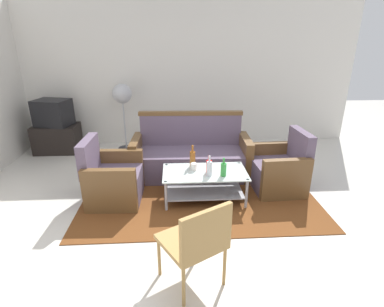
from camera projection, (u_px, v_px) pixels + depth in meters
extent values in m
plane|color=beige|center=(204.00, 223.00, 3.56)|extent=(14.00, 14.00, 0.00)
cube|color=silver|center=(190.00, 73.00, 5.89)|extent=(6.52, 0.12, 2.80)
cube|color=brown|center=(199.00, 193.00, 4.22)|extent=(3.14, 2.07, 0.01)
cube|color=#5B4C60|center=(191.00, 163.00, 4.68)|extent=(1.62, 0.76, 0.42)
cube|color=#5B4C60|center=(191.00, 130.00, 4.82)|extent=(1.60, 0.20, 0.48)
cube|color=brown|center=(245.00, 157.00, 4.67)|extent=(0.15, 0.70, 0.62)
cube|color=brown|center=(137.00, 158.00, 4.63)|extent=(0.15, 0.70, 0.62)
cube|color=brown|center=(191.00, 113.00, 4.72)|extent=(1.64, 0.16, 0.06)
cube|color=#5B4C60|center=(116.00, 185.00, 4.01)|extent=(0.68, 0.62, 0.40)
cube|color=#5B4C60|center=(89.00, 156.00, 3.85)|extent=(0.14, 0.60, 0.45)
cube|color=brown|center=(120.00, 169.00, 4.28)|extent=(0.66, 0.12, 0.58)
cube|color=brown|center=(110.00, 191.00, 3.67)|extent=(0.66, 0.12, 0.58)
cube|color=#5B4C60|center=(276.00, 175.00, 4.30)|extent=(0.69, 0.63, 0.40)
cube|color=#5B4C60|center=(301.00, 147.00, 4.18)|extent=(0.15, 0.61, 0.45)
cube|color=brown|center=(286.00, 180.00, 3.96)|extent=(0.66, 0.13, 0.58)
cube|color=brown|center=(269.00, 161.00, 4.57)|extent=(0.66, 0.13, 0.58)
cube|color=silver|center=(205.00, 172.00, 3.94)|extent=(1.10, 0.60, 0.02)
cube|color=#9E9EA5|center=(204.00, 190.00, 4.04)|extent=(1.00, 0.52, 0.02)
cylinder|color=#9E9EA5|center=(167.00, 178.00, 4.22)|extent=(0.04, 0.04, 0.40)
cylinder|color=#9E9EA5|center=(238.00, 176.00, 4.28)|extent=(0.04, 0.04, 0.40)
cylinder|color=#9E9EA5|center=(166.00, 196.00, 3.74)|extent=(0.04, 0.04, 0.40)
cylinder|color=#9E9EA5|center=(247.00, 193.00, 3.80)|extent=(0.04, 0.04, 0.40)
cylinder|color=red|center=(209.00, 166.00, 3.89)|extent=(0.07, 0.07, 0.16)
cylinder|color=red|center=(209.00, 158.00, 3.85)|extent=(0.03, 0.03, 0.07)
cylinder|color=brown|center=(193.00, 159.00, 4.06)|extent=(0.08, 0.08, 0.21)
cylinder|color=brown|center=(193.00, 149.00, 4.00)|extent=(0.03, 0.03, 0.09)
cylinder|color=silver|center=(209.00, 169.00, 3.79)|extent=(0.07, 0.07, 0.19)
cylinder|color=silver|center=(210.00, 159.00, 3.74)|extent=(0.03, 0.03, 0.08)
cylinder|color=#2D8C38|center=(223.00, 170.00, 3.79)|extent=(0.07, 0.07, 0.17)
cylinder|color=#2D8C38|center=(224.00, 161.00, 3.75)|extent=(0.03, 0.03, 0.07)
cylinder|color=silver|center=(193.00, 167.00, 3.96)|extent=(0.08, 0.08, 0.10)
cube|color=black|center=(57.00, 138.00, 5.69)|extent=(0.80, 0.50, 0.52)
cube|color=black|center=(53.00, 113.00, 5.51)|extent=(0.69, 0.58, 0.48)
cube|color=black|center=(60.00, 110.00, 5.71)|extent=(0.50, 0.14, 0.36)
cylinder|color=#2D2D33|center=(127.00, 148.00, 5.90)|extent=(0.32, 0.32, 0.03)
cylinder|color=#B2B2B7|center=(125.00, 124.00, 5.72)|extent=(0.03, 0.03, 0.95)
sphere|color=#B2B2B7|center=(122.00, 94.00, 5.51)|extent=(0.36, 0.36, 0.36)
cube|color=#AD844C|center=(191.00, 241.00, 2.58)|extent=(0.66, 0.66, 0.04)
cube|color=#AD844C|center=(207.00, 233.00, 2.33)|extent=(0.44, 0.27, 0.40)
cylinder|color=#AD844C|center=(159.00, 256.00, 2.72)|extent=(0.03, 0.03, 0.42)
cylinder|color=#AD844C|center=(197.00, 240.00, 2.93)|extent=(0.03, 0.03, 0.42)
cylinder|color=#AD844C|center=(184.00, 286.00, 2.39)|extent=(0.03, 0.03, 0.42)
cylinder|color=#AD844C|center=(225.00, 265.00, 2.61)|extent=(0.03, 0.03, 0.42)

